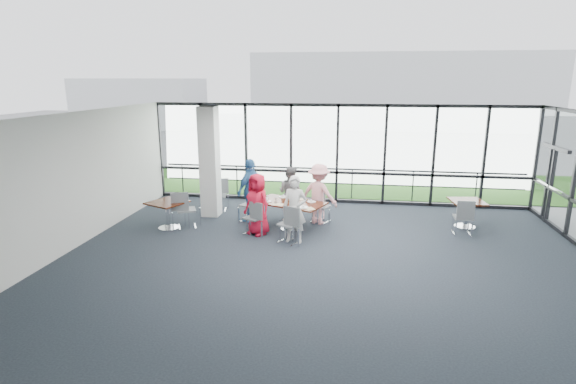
# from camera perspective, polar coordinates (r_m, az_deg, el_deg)

# --- Properties ---
(floor) EXTENTS (12.00, 10.00, 0.02)m
(floor) POSITION_cam_1_polar(r_m,az_deg,el_deg) (10.17, 4.78, -8.76)
(floor) COLOR #1D232B
(floor) RESTS_ON ground
(ceiling) EXTENTS (12.00, 10.00, 0.04)m
(ceiling) POSITION_cam_1_polar(r_m,az_deg,el_deg) (9.40, 5.18, 9.58)
(ceiling) COLOR white
(ceiling) RESTS_ON ground
(wall_left) EXTENTS (0.10, 10.00, 3.20)m
(wall_left) POSITION_cam_1_polar(r_m,az_deg,el_deg) (11.66, -25.92, 1.14)
(wall_left) COLOR silver
(wall_left) RESTS_ON ground
(wall_front) EXTENTS (12.00, 0.10, 3.20)m
(wall_front) POSITION_cam_1_polar(r_m,az_deg,el_deg) (4.97, 1.06, -13.89)
(wall_front) COLOR silver
(wall_front) RESTS_ON ground
(curtain_wall_back) EXTENTS (12.00, 0.10, 3.20)m
(curtain_wall_back) POSITION_cam_1_polar(r_m,az_deg,el_deg) (14.55, 6.27, 4.81)
(curtain_wall_back) COLOR white
(curtain_wall_back) RESTS_ON ground
(exit_door) EXTENTS (0.12, 1.60, 2.10)m
(exit_door) POSITION_cam_1_polar(r_m,az_deg,el_deg) (14.47, 30.42, 0.66)
(exit_door) COLOR black
(exit_door) RESTS_ON ground
(structural_column) EXTENTS (0.50, 0.50, 3.20)m
(structural_column) POSITION_cam_1_polar(r_m,az_deg,el_deg) (13.24, -9.91, 3.76)
(structural_column) COLOR white
(structural_column) RESTS_ON ground
(apron) EXTENTS (80.00, 70.00, 0.02)m
(apron) POSITION_cam_1_polar(r_m,az_deg,el_deg) (19.76, 6.78, 2.48)
(apron) COLOR slate
(apron) RESTS_ON ground
(grass_strip) EXTENTS (80.00, 5.00, 0.01)m
(grass_strip) POSITION_cam_1_polar(r_m,az_deg,el_deg) (17.80, 6.55, 1.29)
(grass_strip) COLOR #2C5D1B
(grass_strip) RESTS_ON ground
(hangar_main) EXTENTS (24.00, 10.00, 6.00)m
(hangar_main) POSITION_cam_1_polar(r_m,az_deg,el_deg) (41.50, 13.66, 12.45)
(hangar_main) COLOR silver
(hangar_main) RESTS_ON ground
(hangar_aux) EXTENTS (10.00, 6.00, 4.00)m
(hangar_aux) POSITION_cam_1_polar(r_m,az_deg,el_deg) (41.76, -18.15, 10.78)
(hangar_aux) COLOR silver
(hangar_aux) RESTS_ON ground
(guard_rail) EXTENTS (12.00, 0.06, 0.06)m
(guard_rail) POSITION_cam_1_polar(r_m,az_deg,el_deg) (15.35, 6.26, 1.11)
(guard_rail) COLOR #2D2D33
(guard_rail) RESTS_ON ground
(main_table) EXTENTS (2.07, 1.62, 0.75)m
(main_table) POSITION_cam_1_polar(r_m,az_deg,el_deg) (12.03, 0.21, -1.89)
(main_table) COLOR #351109
(main_table) RESTS_ON ground
(side_table_left) EXTENTS (1.18, 1.18, 0.75)m
(side_table_left) POSITION_cam_1_polar(r_m,az_deg,el_deg) (12.48, -15.07, -1.69)
(side_table_left) COLOR #351109
(side_table_left) RESTS_ON ground
(side_table_right) EXTENTS (0.95, 0.95, 0.75)m
(side_table_right) POSITION_cam_1_polar(r_m,az_deg,el_deg) (13.08, 21.77, -1.53)
(side_table_right) COLOR #351109
(side_table_right) RESTS_ON ground
(diner_near_left) EXTENTS (0.94, 0.85, 1.61)m
(diner_near_left) POSITION_cam_1_polar(r_m,az_deg,el_deg) (11.60, -3.90, -1.56)
(diner_near_left) COLOR red
(diner_near_left) RESTS_ON ground
(diner_near_right) EXTENTS (0.67, 0.53, 1.67)m
(diner_near_right) POSITION_cam_1_polar(r_m,az_deg,el_deg) (11.00, 0.84, -2.24)
(diner_near_right) COLOR silver
(diner_near_right) RESTS_ON ground
(diner_far_left) EXTENTS (0.87, 0.73, 1.54)m
(diner_far_left) POSITION_cam_1_polar(r_m,az_deg,el_deg) (12.86, 0.28, -0.12)
(diner_far_left) COLOR slate
(diner_far_left) RESTS_ON ground
(diner_far_right) EXTENTS (1.23, 0.97, 1.69)m
(diner_far_right) POSITION_cam_1_polar(r_m,az_deg,el_deg) (12.46, 3.94, -0.26)
(diner_far_right) COLOR #F9A3A7
(diner_far_right) RESTS_ON ground
(diner_end) EXTENTS (1.01, 1.20, 1.80)m
(diner_end) POSITION_cam_1_polar(r_m,az_deg,el_deg) (12.67, -4.69, 0.22)
(diner_end) COLOR teal
(diner_end) RESTS_ON ground
(chair_main_nl) EXTENTS (0.59, 0.59, 0.89)m
(chair_main_nl) POSITION_cam_1_polar(r_m,az_deg,el_deg) (11.68, -4.35, -3.29)
(chair_main_nl) COLOR slate
(chair_main_nl) RESTS_ON ground
(chair_main_nr) EXTENTS (0.62, 0.62, 0.95)m
(chair_main_nr) POSITION_cam_1_polar(r_m,az_deg,el_deg) (11.06, 0.14, -4.11)
(chair_main_nr) COLOR slate
(chair_main_nr) RESTS_ON ground
(chair_main_fl) EXTENTS (0.57, 0.57, 0.88)m
(chair_main_fl) POSITION_cam_1_polar(r_m,az_deg,el_deg) (12.99, 0.77, -1.49)
(chair_main_fl) COLOR slate
(chair_main_fl) RESTS_ON ground
(chair_main_fr) EXTENTS (0.59, 0.59, 0.91)m
(chair_main_fr) POSITION_cam_1_polar(r_m,az_deg,el_deg) (12.67, 4.18, -1.84)
(chair_main_fr) COLOR slate
(chair_main_fr) RESTS_ON ground
(chair_main_end) EXTENTS (0.60, 0.60, 0.96)m
(chair_main_end) POSITION_cam_1_polar(r_m,az_deg,el_deg) (12.76, -4.83, -1.65)
(chair_main_end) COLOR slate
(chair_main_end) RESTS_ON ground
(chair_spare_la) EXTENTS (0.64, 0.64, 0.99)m
(chair_spare_la) POSITION_cam_1_polar(r_m,az_deg,el_deg) (12.49, -12.78, -2.21)
(chair_spare_la) COLOR slate
(chair_spare_la) RESTS_ON ground
(chair_spare_lb) EXTENTS (0.55, 0.55, 0.94)m
(chair_spare_lb) POSITION_cam_1_polar(r_m,az_deg,el_deg) (13.91, -8.85, -0.46)
(chair_spare_lb) COLOR slate
(chair_spare_lb) RESTS_ON ground
(chair_spare_r) EXTENTS (0.46, 0.46, 0.93)m
(chair_spare_r) POSITION_cam_1_polar(r_m,az_deg,el_deg) (12.48, 21.34, -3.02)
(chair_spare_r) COLOR slate
(chair_spare_r) RESTS_ON ground
(plate_nl) EXTENTS (0.24, 0.24, 0.01)m
(plate_nl) POSITION_cam_1_polar(r_m,az_deg,el_deg) (12.05, -2.65, -1.18)
(plate_nl) COLOR white
(plate_nl) RESTS_ON main_table
(plate_nr) EXTENTS (0.27, 0.27, 0.01)m
(plate_nr) POSITION_cam_1_polar(r_m,az_deg,el_deg) (11.48, 1.94, -1.95)
(plate_nr) COLOR white
(plate_nr) RESTS_ON main_table
(plate_fl) EXTENTS (0.26, 0.26, 0.01)m
(plate_fl) POSITION_cam_1_polar(r_m,az_deg,el_deg) (12.49, -0.59, -0.61)
(plate_fl) COLOR white
(plate_fl) RESTS_ON main_table
(plate_fr) EXTENTS (0.25, 0.25, 0.01)m
(plate_fr) POSITION_cam_1_polar(r_m,az_deg,el_deg) (12.02, 2.99, -1.22)
(plate_fr) COLOR white
(plate_fr) RESTS_ON main_table
(plate_end) EXTENTS (0.28, 0.28, 0.01)m
(plate_end) POSITION_cam_1_polar(r_m,az_deg,el_deg) (12.41, -3.11, -0.73)
(plate_end) COLOR white
(plate_end) RESTS_ON main_table
(tumbler_a) EXTENTS (0.07, 0.07, 0.14)m
(tumbler_a) POSITION_cam_1_polar(r_m,az_deg,el_deg) (11.88, -1.56, -1.08)
(tumbler_a) COLOR white
(tumbler_a) RESTS_ON main_table
(tumbler_b) EXTENTS (0.07, 0.07, 0.15)m
(tumbler_b) POSITION_cam_1_polar(r_m,az_deg,el_deg) (11.69, 0.72, -1.30)
(tumbler_b) COLOR white
(tumbler_b) RESTS_ON main_table
(tumbler_c) EXTENTS (0.07, 0.07, 0.14)m
(tumbler_c) POSITION_cam_1_polar(r_m,az_deg,el_deg) (12.17, 1.23, -0.71)
(tumbler_c) COLOR white
(tumbler_c) RESTS_ON main_table
(tumbler_d) EXTENTS (0.07, 0.07, 0.14)m
(tumbler_d) POSITION_cam_1_polar(r_m,az_deg,el_deg) (12.14, -2.66, -0.76)
(tumbler_d) COLOR white
(tumbler_d) RESTS_ON main_table
(menu_a) EXTENTS (0.31, 0.22, 0.00)m
(menu_a) POSITION_cam_1_polar(r_m,az_deg,el_deg) (11.75, -1.31, -1.60)
(menu_a) COLOR white
(menu_a) RESTS_ON main_table
(menu_b) EXTENTS (0.31, 0.34, 0.00)m
(menu_b) POSITION_cam_1_polar(r_m,az_deg,el_deg) (11.39, 2.80, -2.11)
(menu_b) COLOR white
(menu_b) RESTS_ON main_table
(menu_c) EXTENTS (0.33, 0.28, 0.00)m
(menu_c) POSITION_cam_1_polar(r_m,az_deg,el_deg) (12.27, 1.76, -0.92)
(menu_c) COLOR white
(menu_c) RESTS_ON main_table
(condiment_caddy) EXTENTS (0.10, 0.07, 0.04)m
(condiment_caddy) POSITION_cam_1_polar(r_m,az_deg,el_deg) (11.96, 0.37, -1.22)
(condiment_caddy) COLOR black
(condiment_caddy) RESTS_ON main_table
(ketchup_bottle) EXTENTS (0.06, 0.06, 0.18)m
(ketchup_bottle) POSITION_cam_1_polar(r_m,az_deg,el_deg) (12.06, 0.29, -0.75)
(ketchup_bottle) COLOR #A83216
(ketchup_bottle) RESTS_ON main_table
(green_bottle) EXTENTS (0.05, 0.05, 0.20)m
(green_bottle) POSITION_cam_1_polar(r_m,az_deg,el_deg) (11.95, 0.39, -0.84)
(green_bottle) COLOR #287630
(green_bottle) RESTS_ON main_table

